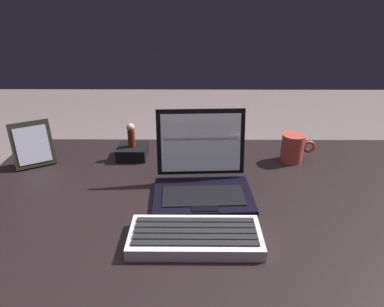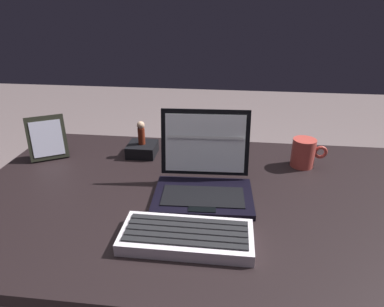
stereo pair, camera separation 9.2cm
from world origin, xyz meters
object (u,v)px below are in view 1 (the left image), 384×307
(laptop_front, at_px, (202,178))
(photo_frame, at_px, (32,145))
(coffee_mug, at_px, (293,148))
(external_keyboard, at_px, (195,237))
(figurine, at_px, (131,134))
(figurine_stand, at_px, (132,152))

(laptop_front, xyz_separation_m, photo_frame, (-0.56, 0.17, 0.03))
(laptop_front, bearing_deg, coffee_mug, 34.04)
(external_keyboard, distance_m, figurine, 0.52)
(coffee_mug, bearing_deg, figurine_stand, 177.50)
(external_keyboard, distance_m, photo_frame, 0.68)
(external_keyboard, bearing_deg, laptop_front, 84.81)
(external_keyboard, height_order, coffee_mug, coffee_mug)
(figurine_stand, bearing_deg, external_keyboard, -64.37)
(photo_frame, relative_size, coffee_mug, 1.31)
(laptop_front, xyz_separation_m, figurine, (-0.24, 0.24, 0.04))
(external_keyboard, height_order, figurine, figurine)
(external_keyboard, bearing_deg, coffee_mug, 52.44)
(laptop_front, bearing_deg, figurine, 135.48)
(figurine, height_order, coffee_mug, figurine)
(photo_frame, distance_m, figurine, 0.33)
(laptop_front, relative_size, external_keyboard, 0.93)
(figurine_stand, bearing_deg, coffee_mug, -2.50)
(laptop_front, xyz_separation_m, figurine_stand, (-0.24, 0.24, -0.03))
(figurine, bearing_deg, laptop_front, -44.52)
(coffee_mug, bearing_deg, external_keyboard, -127.56)
(external_keyboard, distance_m, coffee_mug, 0.56)
(figurine, bearing_deg, figurine_stand, 0.00)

